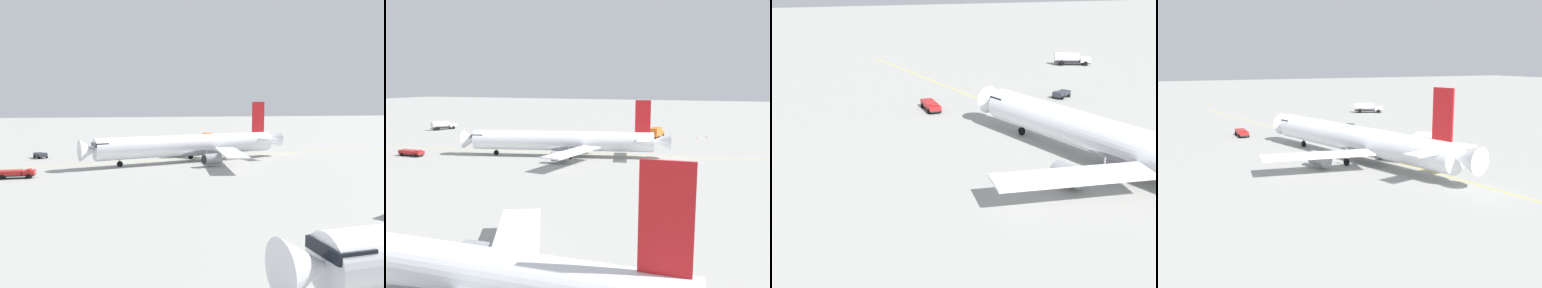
# 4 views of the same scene
# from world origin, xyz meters

# --- Properties ---
(ground_plane) EXTENTS (600.00, 600.00, 0.00)m
(ground_plane) POSITION_xyz_m (0.00, 0.00, 0.00)
(ground_plane) COLOR #9E9E99
(airliner_main) EXTENTS (44.51, 34.56, 12.25)m
(airliner_main) POSITION_xyz_m (-1.44, -1.75, 3.26)
(airliner_main) COLOR white
(airliner_main) RESTS_ON ground_plane
(baggage_truck_truck) EXTENTS (3.32, 3.99, 1.22)m
(baggage_truck_truck) POSITION_xyz_m (29.80, -13.91, 0.71)
(baggage_truck_truck) COLOR #232326
(baggage_truck_truck) RESTS_ON ground_plane
(ops_pickup_truck) EXTENTS (5.78, 2.23, 1.41)m
(ops_pickup_truck) POSITION_xyz_m (29.88, 10.05, 0.81)
(ops_pickup_truck) COLOR #232326
(ops_pickup_truck) RESTS_ON ground_plane
(fuel_tanker_truck) EXTENTS (5.48, 8.60, 2.87)m
(fuel_tanker_truck) POSITION_xyz_m (57.50, -33.19, 1.56)
(fuel_tanker_truck) COLOR #232326
(fuel_tanker_truck) RESTS_ON ground_plane
(taxiway_centreline) EXTENTS (180.63, 32.23, 0.01)m
(taxiway_centreline) POSITION_xyz_m (-6.79, -7.18, 0.00)
(taxiway_centreline) COLOR yellow
(taxiway_centreline) RESTS_ON ground_plane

